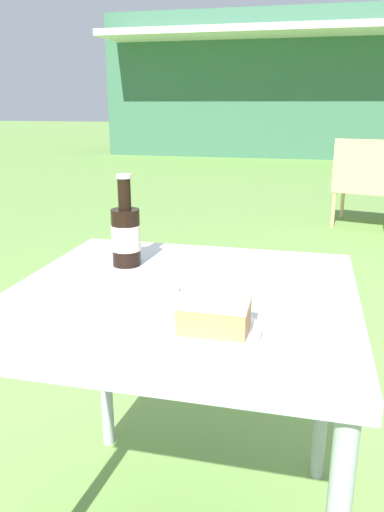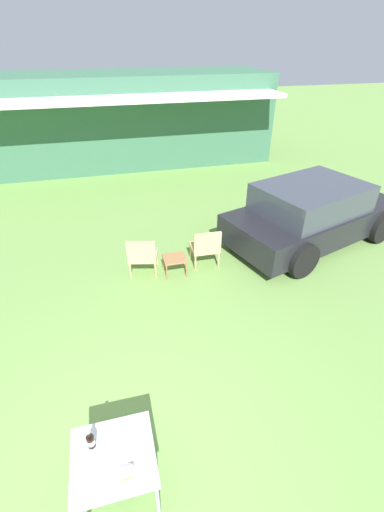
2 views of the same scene
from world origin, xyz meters
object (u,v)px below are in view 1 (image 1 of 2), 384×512
at_px(cake_on_plate, 207,321).
at_px(cola_bottle_near, 126,234).
at_px(wicker_chair_cushioned, 366,180).
at_px(patio_table, 182,321).

relative_size(cake_on_plate, cola_bottle_near, 0.97).
height_order(wicker_chair_cushioned, cake_on_plate, wicker_chair_cushioned).
distance_m(patio_table, cola_bottle_near, 0.28).
bearing_deg(cola_bottle_near, wicker_chair_cushioned, 75.46).
relative_size(wicker_chair_cushioned, cake_on_plate, 3.58).
bearing_deg(wicker_chair_cushioned, cake_on_plate, 94.09).
xyz_separation_m(patio_table, cola_bottle_near, (-0.18, 0.15, 0.16)).
xyz_separation_m(wicker_chair_cushioned, cola_bottle_near, (-0.95, -3.67, 0.36)).
bearing_deg(wicker_chair_cushioned, cola_bottle_near, 88.98).
bearing_deg(patio_table, cake_on_plate, -63.74).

